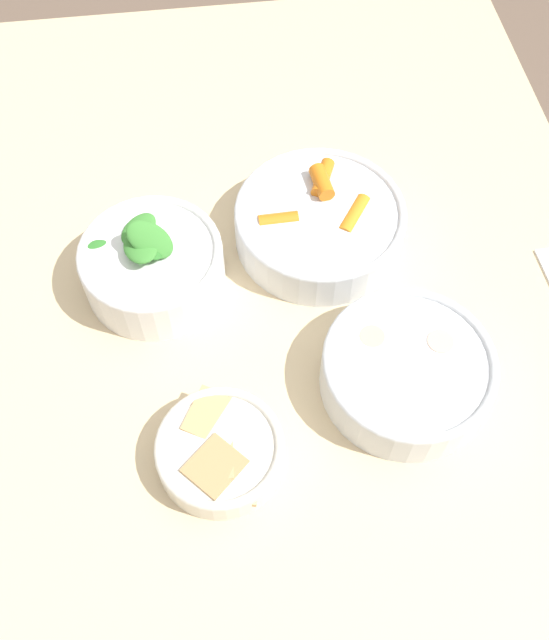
# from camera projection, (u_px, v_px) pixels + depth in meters

# --- Properties ---
(ground_plane) EXTENTS (10.00, 10.00, 0.00)m
(ground_plane) POSITION_uv_depth(u_px,v_px,m) (282.00, 510.00, 1.46)
(ground_plane) COLOR brown
(dining_table) EXTENTS (1.12, 0.78, 0.77)m
(dining_table) POSITION_uv_depth(u_px,v_px,m) (287.00, 362.00, 0.92)
(dining_table) COLOR beige
(dining_table) RESTS_ON ground_plane
(bowl_carrots) EXTENTS (0.20, 0.20, 0.07)m
(bowl_carrots) POSITION_uv_depth(u_px,v_px,m) (319.00, 222.00, 0.83)
(bowl_carrots) COLOR silver
(bowl_carrots) RESTS_ON dining_table
(bowl_greens) EXTENTS (0.16, 0.16, 0.10)m
(bowl_greens) POSITION_uv_depth(u_px,v_px,m) (152.00, 264.00, 0.79)
(bowl_greens) COLOR white
(bowl_greens) RESTS_ON dining_table
(bowl_beans_hotdog) EXTENTS (0.18, 0.18, 0.05)m
(bowl_beans_hotdog) POSITION_uv_depth(u_px,v_px,m) (407.00, 372.00, 0.73)
(bowl_beans_hotdog) COLOR silver
(bowl_beans_hotdog) RESTS_ON dining_table
(bowl_cookies) EXTENTS (0.13, 0.13, 0.04)m
(bowl_cookies) POSITION_uv_depth(u_px,v_px,m) (220.00, 451.00, 0.69)
(bowl_cookies) COLOR silver
(bowl_cookies) RESTS_ON dining_table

